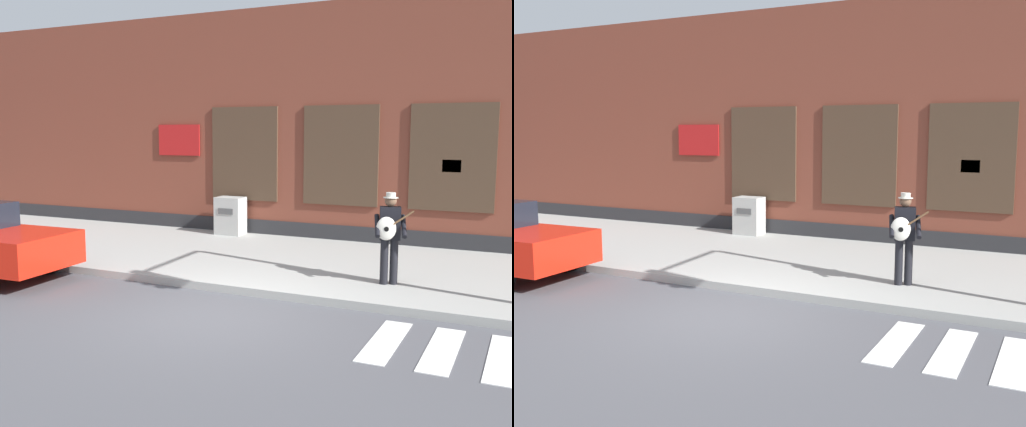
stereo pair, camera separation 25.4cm
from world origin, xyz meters
The scene contains 5 objects.
ground_plane centered at (0.00, 0.00, 0.00)m, with size 160.00×160.00×0.00m, color #4C4C51.
sidewalk centered at (0.00, 4.04, 0.08)m, with size 28.00×5.47×0.15m.
building_backdrop centered at (0.00, 8.77, 3.16)m, with size 28.00×4.06×6.33m.
busker centered at (2.25, 2.69, 1.14)m, with size 0.78×0.65×1.74m.
utility_box centered at (-3.03, 6.32, 0.68)m, with size 0.76×0.58×1.05m.
Camera 1 is at (4.74, -8.32, 3.02)m, focal length 42.00 mm.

